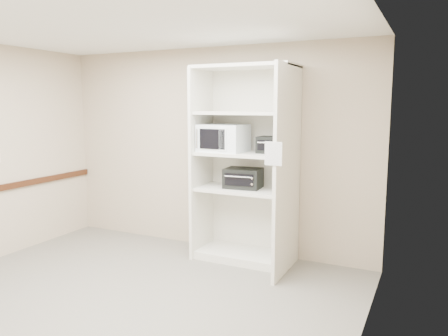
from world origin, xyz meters
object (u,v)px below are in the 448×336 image
at_px(shelving_unit, 248,172).
at_px(toaster_oven_lower, 243,178).
at_px(microwave, 223,138).
at_px(toaster_oven_upper, 273,145).

distance_m(shelving_unit, toaster_oven_lower, 0.12).
height_order(shelving_unit, microwave, shelving_unit).
distance_m(shelving_unit, toaster_oven_upper, 0.45).
bearing_deg(toaster_oven_lower, microwave, -174.10).
relative_size(microwave, toaster_oven_upper, 1.61).
bearing_deg(microwave, toaster_oven_lower, 13.68).
xyz_separation_m(microwave, toaster_oven_upper, (0.62, 0.08, -0.07)).
bearing_deg(toaster_oven_upper, shelving_unit, -170.24).
bearing_deg(microwave, toaster_oven_upper, 9.72).
distance_m(toaster_oven_upper, toaster_oven_lower, 0.57).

